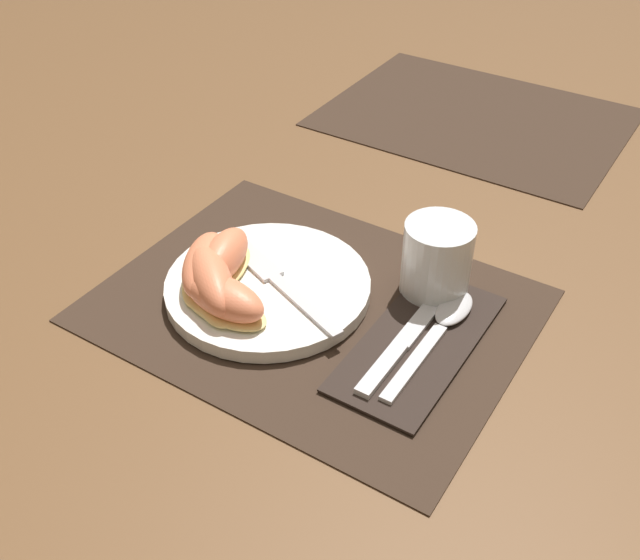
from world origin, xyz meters
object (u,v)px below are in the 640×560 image
at_px(citrus_wedge_1, 205,267).
at_px(citrus_wedge_3, 225,300).
at_px(juice_glass, 436,263).
at_px(citrus_wedge_2, 212,282).
at_px(knife, 407,337).
at_px(citrus_wedge_0, 224,258).
at_px(fork, 278,281).
at_px(spoon, 444,322).
at_px(plate, 268,286).

xyz_separation_m(citrus_wedge_1, citrus_wedge_3, (0.05, -0.03, -0.00)).
relative_size(juice_glass, citrus_wedge_2, 0.71).
relative_size(knife, citrus_wedge_0, 1.92).
xyz_separation_m(citrus_wedge_0, citrus_wedge_1, (-0.01, -0.02, -0.00)).
bearing_deg(fork, citrus_wedge_1, -152.46).
bearing_deg(fork, citrus_wedge_0, -166.40).
bearing_deg(citrus_wedge_1, knife, 11.08).
distance_m(spoon, citrus_wedge_0, 0.25).
xyz_separation_m(fork, citrus_wedge_1, (-0.07, -0.04, 0.02)).
xyz_separation_m(citrus_wedge_0, citrus_wedge_3, (0.04, -0.06, -0.00)).
bearing_deg(plate, fork, 15.49).
distance_m(juice_glass, citrus_wedge_3, 0.24).
distance_m(knife, spoon, 0.05).
height_order(spoon, citrus_wedge_0, citrus_wedge_0).
bearing_deg(citrus_wedge_0, juice_glass, 29.23).
bearing_deg(citrus_wedge_2, citrus_wedge_3, -24.93).
bearing_deg(citrus_wedge_1, citrus_wedge_0, 67.15).
distance_m(spoon, citrus_wedge_2, 0.25).
xyz_separation_m(plate, citrus_wedge_0, (-0.05, -0.01, 0.03)).
bearing_deg(spoon, citrus_wedge_2, -155.01).
xyz_separation_m(citrus_wedge_1, citrus_wedge_2, (0.03, -0.02, 0.00)).
xyz_separation_m(juice_glass, citrus_wedge_3, (-0.16, -0.17, -0.00)).
height_order(citrus_wedge_1, citrus_wedge_2, citrus_wedge_2).
xyz_separation_m(juice_glass, citrus_wedge_2, (-0.19, -0.16, -0.00)).
height_order(citrus_wedge_1, citrus_wedge_3, same).
relative_size(plate, citrus_wedge_1, 1.83).
bearing_deg(juice_glass, plate, -146.40).
distance_m(knife, citrus_wedge_0, 0.22).
distance_m(citrus_wedge_2, citrus_wedge_3, 0.03).
relative_size(knife, spoon, 1.08).
relative_size(knife, fork, 1.09).
distance_m(knife, citrus_wedge_1, 0.24).
distance_m(plate, citrus_wedge_1, 0.07).
bearing_deg(citrus_wedge_3, plate, 85.02).
distance_m(juice_glass, knife, 0.10).
xyz_separation_m(knife, citrus_wedge_0, (-0.22, -0.02, 0.03)).
bearing_deg(spoon, citrus_wedge_0, -165.40).
distance_m(plate, citrus_wedge_0, 0.06).
bearing_deg(citrus_wedge_0, knife, 5.87).
bearing_deg(knife, citrus_wedge_2, -162.30).
distance_m(knife, fork, 0.16).
bearing_deg(juice_glass, citrus_wedge_1, -147.43).
bearing_deg(citrus_wedge_3, spoon, 30.90).
relative_size(juice_glass, citrus_wedge_3, 0.84).
distance_m(plate, knife, 0.17).
xyz_separation_m(juice_glass, citrus_wedge_0, (-0.21, -0.12, -0.00)).
bearing_deg(citrus_wedge_2, spoon, 24.99).
bearing_deg(citrus_wedge_2, plate, 57.82).
height_order(fork, citrus_wedge_3, citrus_wedge_3).
bearing_deg(fork, knife, 2.74).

